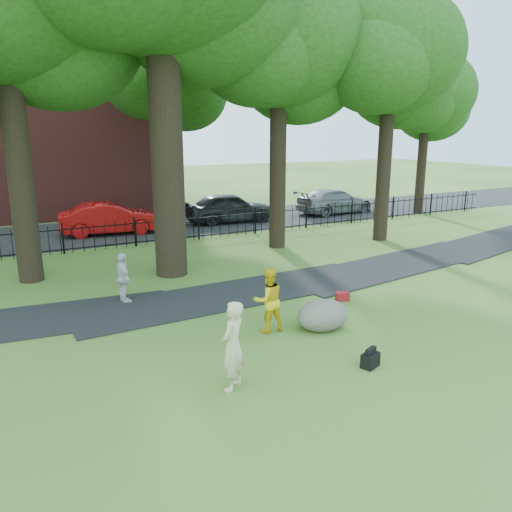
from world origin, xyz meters
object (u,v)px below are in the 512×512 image
woman (233,346)px  boulder (323,313)px  man (268,300)px  red_sedan (110,218)px

woman → boulder: woman is taller
man → boulder: 1.49m
man → red_sedan: bearing=-83.3°
boulder → red_sedan: (-2.23, 14.85, 0.38)m
boulder → red_sedan: bearing=98.5°
man → red_sedan: man is taller
woman → man: (2.04, 2.24, -0.08)m
man → red_sedan: size_ratio=0.35×
man → woman: bearing=50.7°
red_sedan → man: bearing=-169.7°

